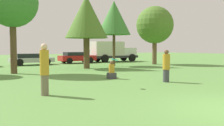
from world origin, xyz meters
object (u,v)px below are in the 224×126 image
at_px(bystander_sitting, 112,71).
at_px(tree_4, 114,18).
at_px(parked_car_silver, 31,59).
at_px(parked_car_red, 77,57).
at_px(delivery_truck_white, 112,51).
at_px(frisbee, 115,60).
at_px(tree_3, 86,17).
at_px(tree_5, 155,25).
at_px(person_thrower, 44,69).
at_px(tree_2, 12,3).
at_px(person_catcher, 166,66).

distance_m(bystander_sitting, tree_4, 10.57).
bearing_deg(parked_car_silver, parked_car_red, 4.49).
bearing_deg(parked_car_red, delivery_truck_white, 5.08).
bearing_deg(bystander_sitting, frisbee, -121.06).
relative_size(parked_car_silver, parked_car_red, 1.05).
relative_size(bystander_sitting, tree_3, 0.17).
bearing_deg(tree_5, frisbee, -139.70).
bearing_deg(tree_4, bystander_sitting, -124.96).
distance_m(tree_4, delivery_truck_white, 8.15).
bearing_deg(tree_5, person_thrower, -145.96).
bearing_deg(frisbee, tree_3, 69.03).
bearing_deg(person_thrower, parked_car_silver, 75.62).
height_order(tree_4, delivery_truck_white, tree_4).
relative_size(frisbee, bystander_sitting, 0.28).
bearing_deg(tree_5, parked_car_silver, 150.82).
height_order(tree_5, parked_car_red, tree_5).
relative_size(bystander_sitting, tree_2, 0.16).
bearing_deg(parked_car_silver, delivery_truck_white, 4.78).
distance_m(frisbee, tree_3, 10.84).
bearing_deg(tree_3, delivery_truck_white, 44.37).
distance_m(frisbee, delivery_truck_white, 20.31).
height_order(tree_4, parked_car_silver, tree_4).
xyz_separation_m(frisbee, parked_car_red, (6.18, 16.78, -0.57)).
bearing_deg(parked_car_silver, tree_5, -26.31).
xyz_separation_m(tree_3, parked_car_silver, (-2.79, 6.94, -3.71)).
xyz_separation_m(bystander_sitting, parked_car_red, (4.56, 14.10, 0.26)).
xyz_separation_m(person_thrower, tree_5, (15.44, 10.43, 3.15)).
relative_size(person_thrower, tree_3, 0.31).
xyz_separation_m(tree_4, parked_car_red, (-1.00, 6.14, -3.92)).
bearing_deg(tree_3, bystander_sitting, -106.67).
height_order(person_catcher, tree_4, tree_4).
xyz_separation_m(frisbee, delivery_truck_white, (11.16, 16.97, 0.10)).
xyz_separation_m(tree_2, parked_car_red, (8.61, 8.04, -4.15)).
height_order(bystander_sitting, tree_3, tree_3).
relative_size(tree_3, tree_4, 1.00).
bearing_deg(person_thrower, parked_car_red, 60.44).
relative_size(person_catcher, tree_5, 0.27).
height_order(person_thrower, delivery_truck_white, delivery_truck_white).
distance_m(person_thrower, person_catcher, 6.46).
bearing_deg(delivery_truck_white, tree_2, -145.91).
bearing_deg(bystander_sitting, tree_3, 73.33).
distance_m(tree_2, delivery_truck_white, 16.26).
relative_size(person_catcher, parked_car_red, 0.40).
relative_size(frisbee, parked_car_silver, 0.07).
relative_size(person_thrower, tree_2, 0.30).
xyz_separation_m(tree_4, delivery_truck_white, (3.98, 6.33, -3.25)).
distance_m(bystander_sitting, parked_car_red, 14.82).
relative_size(person_catcher, tree_4, 0.27).
relative_size(frisbee, tree_4, 0.05).
height_order(tree_2, tree_4, tree_2).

